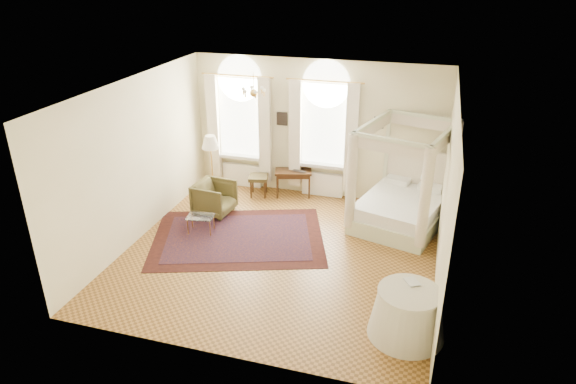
{
  "coord_description": "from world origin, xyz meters",
  "views": [
    {
      "loc": [
        2.63,
        -8.38,
        5.35
      ],
      "look_at": [
        0.05,
        0.4,
        1.17
      ],
      "focal_mm": 32.0,
      "sensor_mm": 36.0,
      "label": 1
    }
  ],
  "objects_px": {
    "canopy_bed": "(401,204)",
    "coffee_table": "(200,218)",
    "armchair": "(214,198)",
    "side_table": "(407,313)",
    "stool": "(258,179)",
    "floor_lamp": "(211,145)",
    "nightstand": "(427,199)",
    "writing_desk": "(293,174)"
  },
  "relations": [
    {
      "from": "nightstand",
      "to": "floor_lamp",
      "type": "distance_m",
      "value": 5.15
    },
    {
      "from": "stool",
      "to": "armchair",
      "type": "height_order",
      "value": "armchair"
    },
    {
      "from": "canopy_bed",
      "to": "floor_lamp",
      "type": "height_order",
      "value": "canopy_bed"
    },
    {
      "from": "armchair",
      "to": "coffee_table",
      "type": "height_order",
      "value": "armchair"
    },
    {
      "from": "stool",
      "to": "writing_desk",
      "type": "bearing_deg",
      "value": 15.64
    },
    {
      "from": "writing_desk",
      "to": "coffee_table",
      "type": "bearing_deg",
      "value": -120.44
    },
    {
      "from": "nightstand",
      "to": "writing_desk",
      "type": "bearing_deg",
      "value": 180.0
    },
    {
      "from": "canopy_bed",
      "to": "coffee_table",
      "type": "relative_size",
      "value": 4.04
    },
    {
      "from": "writing_desk",
      "to": "stool",
      "type": "distance_m",
      "value": 0.86
    },
    {
      "from": "coffee_table",
      "to": "side_table",
      "type": "distance_m",
      "value": 4.94
    },
    {
      "from": "nightstand",
      "to": "stool",
      "type": "bearing_deg",
      "value": -176.72
    },
    {
      "from": "armchair",
      "to": "side_table",
      "type": "xyz_separation_m",
      "value": [
        4.54,
        -3.03,
        0.02
      ]
    },
    {
      "from": "writing_desk",
      "to": "floor_lamp",
      "type": "distance_m",
      "value": 2.11
    },
    {
      "from": "canopy_bed",
      "to": "nightstand",
      "type": "height_order",
      "value": "canopy_bed"
    },
    {
      "from": "nightstand",
      "to": "side_table",
      "type": "distance_m",
      "value": 4.46
    },
    {
      "from": "side_table",
      "to": "stool",
      "type": "bearing_deg",
      "value": 132.67
    },
    {
      "from": "canopy_bed",
      "to": "floor_lamp",
      "type": "xyz_separation_m",
      "value": [
        -4.45,
        0.08,
        0.86
      ]
    },
    {
      "from": "nightstand",
      "to": "stool",
      "type": "xyz_separation_m",
      "value": [
        -4.01,
        -0.23,
        0.12
      ]
    },
    {
      "from": "side_table",
      "to": "coffee_table",
      "type": "bearing_deg",
      "value": 154.66
    },
    {
      "from": "canopy_bed",
      "to": "floor_lamp",
      "type": "bearing_deg",
      "value": 178.96
    },
    {
      "from": "stool",
      "to": "side_table",
      "type": "xyz_separation_m",
      "value": [
        3.9,
        -4.23,
        -0.03
      ]
    },
    {
      "from": "stool",
      "to": "floor_lamp",
      "type": "bearing_deg",
      "value": -151.84
    },
    {
      "from": "canopy_bed",
      "to": "stool",
      "type": "xyz_separation_m",
      "value": [
        -3.47,
        0.6,
        -0.09
      ]
    },
    {
      "from": "canopy_bed",
      "to": "nightstand",
      "type": "bearing_deg",
      "value": 57.3
    },
    {
      "from": "floor_lamp",
      "to": "writing_desk",
      "type": "bearing_deg",
      "value": 22.71
    },
    {
      "from": "stool",
      "to": "floor_lamp",
      "type": "height_order",
      "value": "floor_lamp"
    },
    {
      "from": "nightstand",
      "to": "armchair",
      "type": "height_order",
      "value": "armchair"
    },
    {
      "from": "nightstand",
      "to": "armchair",
      "type": "relative_size",
      "value": 0.74
    },
    {
      "from": "nightstand",
      "to": "coffee_table",
      "type": "bearing_deg",
      "value": -152.78
    },
    {
      "from": "stool",
      "to": "floor_lamp",
      "type": "distance_m",
      "value": 1.46
    },
    {
      "from": "stool",
      "to": "side_table",
      "type": "relative_size",
      "value": 0.45
    },
    {
      "from": "canopy_bed",
      "to": "coffee_table",
      "type": "distance_m",
      "value": 4.31
    },
    {
      "from": "canopy_bed",
      "to": "nightstand",
      "type": "xyz_separation_m",
      "value": [
        0.53,
        0.83,
        -0.21
      ]
    },
    {
      "from": "floor_lamp",
      "to": "nightstand",
      "type": "bearing_deg",
      "value": 8.58
    },
    {
      "from": "canopy_bed",
      "to": "stool",
      "type": "height_order",
      "value": "canopy_bed"
    },
    {
      "from": "nightstand",
      "to": "writing_desk",
      "type": "xyz_separation_m",
      "value": [
        -3.19,
        0.0,
        0.26
      ]
    },
    {
      "from": "armchair",
      "to": "coffee_table",
      "type": "xyz_separation_m",
      "value": [
        0.08,
        -0.92,
        -0.04
      ]
    },
    {
      "from": "nightstand",
      "to": "side_table",
      "type": "xyz_separation_m",
      "value": [
        -0.11,
        -4.46,
        0.09
      ]
    },
    {
      "from": "nightstand",
      "to": "armchair",
      "type": "xyz_separation_m",
      "value": [
        -4.65,
        -1.43,
        0.07
      ]
    },
    {
      "from": "side_table",
      "to": "armchair",
      "type": "bearing_deg",
      "value": 146.29
    },
    {
      "from": "armchair",
      "to": "side_table",
      "type": "bearing_deg",
      "value": -117.94
    },
    {
      "from": "armchair",
      "to": "side_table",
      "type": "distance_m",
      "value": 5.46
    }
  ]
}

